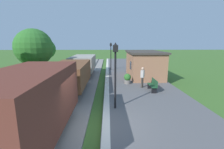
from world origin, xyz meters
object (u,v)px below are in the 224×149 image
Objects in this scene: freight_train at (69,76)px; bench_near_hut at (153,85)px; person_waiting at (142,76)px; station_hut at (144,64)px; bench_down_platform at (133,66)px; lamp_post_far at (111,51)px; potted_planter at (127,79)px; tree_field_left at (46,49)px; tree_trackside_far at (34,48)px; lamp_post_near at (115,64)px.

freight_train is 12.93× the size of bench_near_hut.
freight_train is at bearing 38.57° from person_waiting.
bench_down_platform is at bearing 95.03° from station_hut.
bench_down_platform is 3.71m from lamp_post_far.
bench_down_platform is 7.92m from potted_planter.
bench_down_platform is 0.34× the size of tree_field_left.
bench_near_hut is at bearing -15.63° from tree_trackside_far.
tree_trackside_far is (-7.04, -7.13, 0.68)m from lamp_post_far.
station_hut is 6.33× the size of potted_planter.
potted_planter is (-1.71, 2.25, 0.00)m from bench_near_hut.
tree_field_left is (-9.39, 1.68, 0.19)m from lamp_post_far.
lamp_post_far is (-3.07, 9.95, 2.08)m from bench_near_hut.
lamp_post_far is (3.30, 10.22, 1.30)m from freight_train.
station_hut is (6.80, 5.43, 0.15)m from freight_train.
lamp_post_far is at bearing -179.36° from bench_down_platform.
person_waiting is (-0.63, 0.98, 0.46)m from bench_near_hut.
lamp_post_far reaches higher than person_waiting.
person_waiting is 0.46× the size of lamp_post_near.
person_waiting is 9.92m from tree_trackside_far.
lamp_post_near is at bearing -103.09° from bench_down_platform.
freight_train is at bearing -151.62° from potted_planter.
tree_trackside_far is at bearing 176.10° from potted_planter.
freight_train is at bearing -121.87° from bench_down_platform.
tree_trackside_far is (-10.11, -7.16, 2.76)m from bench_down_platform.
bench_down_platform is (0.00, 9.99, 0.00)m from bench_near_hut.
tree_trackside_far is 9.12m from tree_field_left.
lamp_post_near reaches higher than bench_near_hut.
freight_train is 5.24× the size of lamp_post_near.
lamp_post_far is 10.04m from tree_trackside_far.
bench_down_platform is 9.04m from person_waiting.
station_hut is 3.87× the size of bench_near_hut.
tree_field_left is (-12.89, 6.47, 1.34)m from station_hut.
tree_field_left is (-2.36, 8.80, -0.48)m from tree_trackside_far.
station_hut is 1.31× the size of tree_field_left.
lamp_post_far is (0.00, 13.18, 0.00)m from lamp_post_near.
person_waiting is 0.33× the size of tree_trackside_far.
person_waiting reaches higher than bench_near_hut.
tree_trackside_far is (-3.73, 3.09, 1.97)m from freight_train.
station_hut is 5.26m from bench_near_hut.
bench_down_platform is 0.29× the size of tree_trackside_far.
person_waiting is 1.87× the size of potted_planter.
lamp_post_near is at bearing -90.00° from lamp_post_far.
lamp_post_far is at bearing -48.44° from person_waiting.
freight_train is at bearing -141.39° from station_hut.
tree_trackside_far reaches higher than freight_train.
station_hut is at bearing -26.64° from tree_field_left.
potted_planter is at bearing -79.96° from lamp_post_far.
bench_near_hut is at bearing -52.84° from potted_planter.
tree_trackside_far reaches higher than lamp_post_near.
lamp_post_near is at bearing -112.63° from station_hut.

